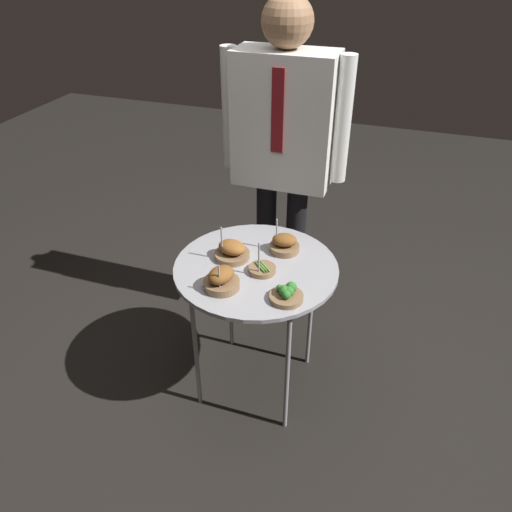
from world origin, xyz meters
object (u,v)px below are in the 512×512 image
object	(u,v)px
bowl_roast_front_left	(284,244)
bowl_roast_near_rim	(221,280)
bowl_asparagus_back_left	(262,269)
waiter_figure	(284,137)
bowl_broccoli_center	(287,294)
serving_cart	(256,275)
bowl_roast_front_center	(232,251)

from	to	relation	value
bowl_roast_front_left	bowl_roast_near_rim	distance (m)	0.37
bowl_asparagus_back_left	waiter_figure	size ratio (longest dim) A/B	0.10
bowl_broccoli_center	bowl_roast_near_rim	bearing A→B (deg)	-177.57
serving_cart	bowl_asparagus_back_left	size ratio (longest dim) A/B	4.38
serving_cart	bowl_roast_front_left	xyz separation A→B (m)	(0.08, 0.15, 0.08)
bowl_broccoli_center	waiter_figure	xyz separation A→B (m)	(-0.24, 0.74, 0.34)
bowl_roast_front_left	bowl_asparagus_back_left	bearing A→B (deg)	-102.86
bowl_asparagus_back_left	bowl_broccoli_center	bearing A→B (deg)	-44.29
bowl_roast_front_left	serving_cart	bearing A→B (deg)	-117.72
bowl_roast_front_left	bowl_broccoli_center	size ratio (longest dim) A/B	1.17
bowl_roast_front_left	waiter_figure	world-z (taller)	waiter_figure
bowl_roast_front_center	bowl_roast_near_rim	xyz separation A→B (m)	(0.04, -0.21, 0.00)
serving_cart	waiter_figure	distance (m)	0.70
serving_cart	bowl_roast_front_center	xyz separation A→B (m)	(-0.12, 0.03, 0.08)
bowl_asparagus_back_left	bowl_roast_near_rim	xyz separation A→B (m)	(-0.12, -0.15, 0.02)
bowl_asparagus_back_left	waiter_figure	world-z (taller)	waiter_figure
bowl_asparagus_back_left	bowl_roast_near_rim	bearing A→B (deg)	-127.92
bowl_roast_front_center	waiter_figure	world-z (taller)	waiter_figure
bowl_roast_near_rim	waiter_figure	distance (m)	0.82
serving_cart	bowl_roast_front_left	bearing A→B (deg)	62.28
bowl_asparagus_back_left	bowl_broccoli_center	xyz separation A→B (m)	(0.14, -0.14, 0.01)
bowl_asparagus_back_left	bowl_broccoli_center	size ratio (longest dim) A/B	1.21
serving_cart	bowl_roast_near_rim	xyz separation A→B (m)	(-0.08, -0.18, 0.09)
bowl_roast_front_center	bowl_asparagus_back_left	xyz separation A→B (m)	(0.16, -0.06, -0.02)
bowl_roast_front_left	waiter_figure	size ratio (longest dim) A/B	0.09
bowl_asparagus_back_left	bowl_roast_front_left	bearing A→B (deg)	77.14
waiter_figure	bowl_roast_front_center	bearing A→B (deg)	-96.86
bowl_roast_near_rim	bowl_broccoli_center	size ratio (longest dim) A/B	1.10
bowl_roast_front_left	bowl_asparagus_back_left	xyz separation A→B (m)	(-0.04, -0.18, -0.02)
serving_cart	bowl_broccoli_center	world-z (taller)	bowl_broccoli_center
bowl_roast_front_left	bowl_broccoli_center	xyz separation A→B (m)	(0.10, -0.32, -0.01)
serving_cart	bowl_roast_front_center	world-z (taller)	bowl_roast_front_center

